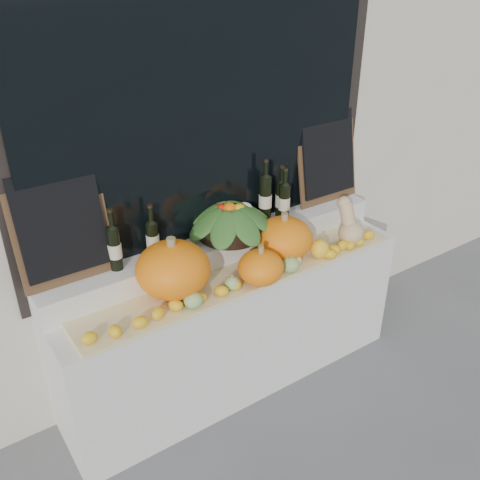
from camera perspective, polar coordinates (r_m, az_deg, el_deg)
name	(u,v)px	position (r m, az deg, el deg)	size (l,w,h in m)	color
storefront_facade	(164,19)	(3.43, -8.10, 22.35)	(7.00, 0.94, 4.50)	beige
display_sill	(234,326)	(3.54, -0.69, -9.20)	(2.30, 0.55, 0.88)	silver
rear_tier	(220,248)	(3.35, -2.16, -0.86)	(2.30, 0.25, 0.16)	silver
straw_bedding	(245,277)	(3.19, 0.51, -3.94)	(2.10, 0.32, 0.03)	tan
pumpkin_left	(173,269)	(2.97, -7.16, -3.11)	(0.42, 0.42, 0.31)	orange
pumpkin_right	(284,238)	(3.31, 4.69, 0.19)	(0.36, 0.36, 0.26)	orange
pumpkin_center	(261,267)	(3.07, 2.23, -2.95)	(0.27, 0.27, 0.20)	orange
butternut_squash	(349,226)	(3.55, 11.59, 1.49)	(0.17, 0.22, 0.30)	tan
decorative_gourds	(271,269)	(3.14, 3.30, -3.14)	(1.03, 0.16, 0.17)	#2E6E21
lemon_heap	(256,279)	(3.09, 1.67, -4.17)	(2.20, 0.16, 0.06)	gold
produce_bowl	(230,219)	(3.28, -1.10, 2.22)	(0.60, 0.60, 0.23)	black
wine_bottle_far_left	(115,248)	(3.00, -13.23, -0.82)	(0.08, 0.08, 0.37)	black
wine_bottle_near_left	(153,239)	(3.10, -9.30, 0.16)	(0.08, 0.08, 0.32)	black
wine_bottle_tall	(265,199)	(3.44, 2.71, 4.43)	(0.08, 0.08, 0.43)	black
wine_bottle_near_right	(281,198)	(3.54, 4.41, 4.47)	(0.08, 0.08, 0.35)	black
wine_bottle_far_right	(284,201)	(3.50, 4.74, 4.16)	(0.08, 0.08, 0.35)	black
chalkboard_left	(61,225)	(2.90, -18.56, 1.50)	(0.50, 0.14, 0.61)	#4C331E
chalkboard_right	(328,156)	(3.75, 9.32, 8.83)	(0.50, 0.14, 0.61)	#4C331E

